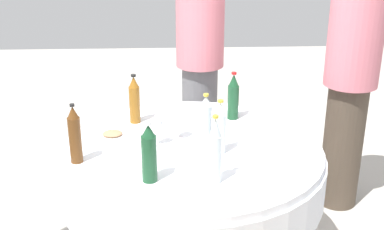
{
  "coord_description": "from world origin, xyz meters",
  "views": [
    {
      "loc": [
        0.11,
        2.43,
        1.89
      ],
      "look_at": [
        0.0,
        0.0,
        0.92
      ],
      "focal_mm": 47.88,
      "sensor_mm": 36.0,
      "label": 1
    }
  ],
  "objects_px": {
    "bottle_amber_south": "(134,100)",
    "bottle_clear_rear": "(220,128)",
    "dining_table": "(192,171)",
    "bottle_clear_west": "(206,122)",
    "bottle_brown_far": "(75,135)",
    "person_north": "(350,83)",
    "plate_inner": "(113,136)",
    "bottle_clear_east": "(215,151)",
    "plate_left": "(263,126)",
    "bottle_dark_green_north": "(233,97)",
    "wine_glass_rear": "(158,127)",
    "wine_glass_west": "(178,121)",
    "bottle_dark_green_near": "(149,154)",
    "person_near": "(200,71)",
    "plate_mid": "(204,123)"
  },
  "relations": [
    {
      "from": "bottle_amber_south",
      "to": "bottle_clear_rear",
      "type": "bearing_deg",
      "value": 136.97
    },
    {
      "from": "dining_table",
      "to": "bottle_clear_west",
      "type": "bearing_deg",
      "value": -178.87
    },
    {
      "from": "bottle_brown_far",
      "to": "person_north",
      "type": "relative_size",
      "value": 0.18
    },
    {
      "from": "plate_inner",
      "to": "dining_table",
      "type": "bearing_deg",
      "value": 163.24
    },
    {
      "from": "bottle_amber_south",
      "to": "bottle_clear_west",
      "type": "distance_m",
      "value": 0.52
    },
    {
      "from": "bottle_clear_east",
      "to": "plate_inner",
      "type": "distance_m",
      "value": 0.74
    },
    {
      "from": "bottle_amber_south",
      "to": "plate_left",
      "type": "distance_m",
      "value": 0.75
    },
    {
      "from": "bottle_brown_far",
      "to": "bottle_clear_east",
      "type": "relative_size",
      "value": 0.93
    },
    {
      "from": "bottle_dark_green_north",
      "to": "plate_left",
      "type": "relative_size",
      "value": 1.19
    },
    {
      "from": "wine_glass_rear",
      "to": "person_north",
      "type": "xyz_separation_m",
      "value": [
        -1.22,
        -0.59,
        0.03
      ]
    },
    {
      "from": "bottle_clear_west",
      "to": "bottle_clear_east",
      "type": "distance_m",
      "value": 0.38
    },
    {
      "from": "bottle_clear_west",
      "to": "bottle_clear_rear",
      "type": "relative_size",
      "value": 1.02
    },
    {
      "from": "bottle_dark_green_north",
      "to": "bottle_amber_south",
      "type": "distance_m",
      "value": 0.58
    },
    {
      "from": "dining_table",
      "to": "bottle_clear_east",
      "type": "bearing_deg",
      "value": 102.65
    },
    {
      "from": "wine_glass_west",
      "to": "bottle_dark_green_near",
      "type": "bearing_deg",
      "value": 73.45
    },
    {
      "from": "wine_glass_west",
      "to": "wine_glass_rear",
      "type": "distance_m",
      "value": 0.13
    },
    {
      "from": "bottle_dark_green_north",
      "to": "bottle_clear_rear",
      "type": "xyz_separation_m",
      "value": [
        0.12,
        0.46,
        0.0
      ]
    },
    {
      "from": "dining_table",
      "to": "wine_glass_rear",
      "type": "bearing_deg",
      "value": -11.52
    },
    {
      "from": "bottle_amber_south",
      "to": "person_north",
      "type": "relative_size",
      "value": 0.18
    },
    {
      "from": "person_north",
      "to": "person_near",
      "type": "distance_m",
      "value": 1.05
    },
    {
      "from": "wine_glass_rear",
      "to": "person_north",
      "type": "relative_size",
      "value": 0.09
    },
    {
      "from": "bottle_brown_far",
      "to": "plate_inner",
      "type": "relative_size",
      "value": 1.29
    },
    {
      "from": "bottle_clear_west",
      "to": "bottle_clear_rear",
      "type": "height_order",
      "value": "bottle_clear_west"
    },
    {
      "from": "dining_table",
      "to": "bottle_brown_far",
      "type": "height_order",
      "value": "bottle_brown_far"
    },
    {
      "from": "bottle_dark_green_near",
      "to": "person_near",
      "type": "bearing_deg",
      "value": -102.18
    },
    {
      "from": "bottle_clear_east",
      "to": "person_near",
      "type": "xyz_separation_m",
      "value": [
        -0.02,
        -1.49,
        -0.08
      ]
    },
    {
      "from": "bottle_dark_green_near",
      "to": "bottle_clear_east",
      "type": "height_order",
      "value": "bottle_clear_east"
    },
    {
      "from": "bottle_amber_south",
      "to": "person_north",
      "type": "bearing_deg",
      "value": -168.53
    },
    {
      "from": "bottle_dark_green_north",
      "to": "plate_left",
      "type": "distance_m",
      "value": 0.25
    },
    {
      "from": "plate_left",
      "to": "person_near",
      "type": "height_order",
      "value": "person_near"
    },
    {
      "from": "plate_left",
      "to": "plate_mid",
      "type": "distance_m",
      "value": 0.34
    },
    {
      "from": "bottle_clear_rear",
      "to": "wine_glass_west",
      "type": "distance_m",
      "value": 0.28
    },
    {
      "from": "dining_table",
      "to": "bottle_dark_green_north",
      "type": "xyz_separation_m",
      "value": [
        -0.26,
        -0.38,
        0.28
      ]
    },
    {
      "from": "bottle_dark_green_north",
      "to": "plate_mid",
      "type": "xyz_separation_m",
      "value": [
        0.18,
        0.09,
        -0.13
      ]
    },
    {
      "from": "bottle_clear_west",
      "to": "person_near",
      "type": "relative_size",
      "value": 0.19
    },
    {
      "from": "bottle_clear_east",
      "to": "wine_glass_west",
      "type": "bearing_deg",
      "value": -72.46
    },
    {
      "from": "dining_table",
      "to": "bottle_brown_far",
      "type": "distance_m",
      "value": 0.66
    },
    {
      "from": "bottle_dark_green_north",
      "to": "plate_inner",
      "type": "relative_size",
      "value": 1.21
    },
    {
      "from": "bottle_dark_green_near",
      "to": "plate_mid",
      "type": "relative_size",
      "value": 1.34
    },
    {
      "from": "bottle_dark_green_north",
      "to": "bottle_dark_green_near",
      "type": "xyz_separation_m",
      "value": [
        0.47,
        0.74,
        0.0
      ]
    },
    {
      "from": "person_north",
      "to": "person_near",
      "type": "xyz_separation_m",
      "value": [
        0.93,
        -0.48,
        -0.05
      ]
    },
    {
      "from": "bottle_dark_green_near",
      "to": "bottle_brown_far",
      "type": "bearing_deg",
      "value": -29.32
    },
    {
      "from": "bottle_clear_east",
      "to": "person_north",
      "type": "height_order",
      "value": "person_north"
    },
    {
      "from": "plate_inner",
      "to": "person_north",
      "type": "bearing_deg",
      "value": -161.33
    },
    {
      "from": "wine_glass_west",
      "to": "wine_glass_rear",
      "type": "relative_size",
      "value": 1.01
    },
    {
      "from": "bottle_dark_green_north",
      "to": "bottle_clear_west",
      "type": "height_order",
      "value": "bottle_clear_west"
    },
    {
      "from": "bottle_clear_east",
      "to": "plate_mid",
      "type": "relative_size",
      "value": 1.51
    },
    {
      "from": "bottle_dark_green_north",
      "to": "bottle_brown_far",
      "type": "xyz_separation_m",
      "value": [
        0.83,
        0.53,
        0.01
      ]
    },
    {
      "from": "bottle_clear_west",
      "to": "plate_left",
      "type": "distance_m",
      "value": 0.44
    },
    {
      "from": "bottle_dark_green_north",
      "to": "person_north",
      "type": "distance_m",
      "value": 0.81
    }
  ]
}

